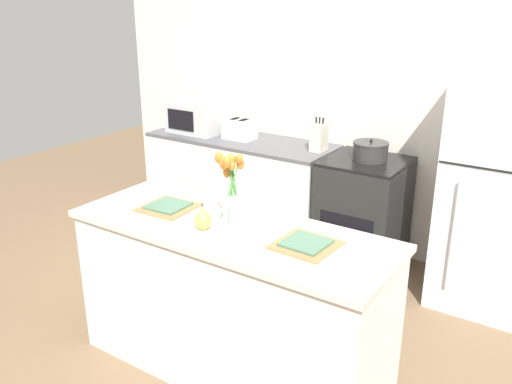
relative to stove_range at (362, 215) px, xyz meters
name	(u,v)px	position (x,y,z in m)	size (l,w,h in m)	color
ground_plane	(232,368)	(-0.10, -1.60, -0.45)	(10.00, 10.00, 0.00)	brown
back_wall	(378,90)	(-0.10, 0.40, 0.90)	(5.20, 0.08, 2.70)	silver
kitchen_island	(231,301)	(-0.10, -1.60, 0.01)	(1.80, 0.66, 0.90)	silver
back_counter	(241,187)	(-1.16, 0.00, 0.00)	(1.68, 0.60, 0.89)	silver
stove_range	(362,215)	(0.00, 0.00, 0.00)	(0.60, 0.61, 0.89)	black
refrigerator	(500,187)	(0.95, 0.00, 0.41)	(0.68, 0.67, 1.72)	silver
flower_vase	(232,197)	(-0.08, -1.61, 0.63)	(0.14, 0.16, 0.42)	silver
pear_figurine	(203,219)	(-0.20, -1.71, 0.52)	(0.09, 0.09, 0.15)	#E5CC4C
plate_setting_left	(168,207)	(-0.55, -1.58, 0.47)	(0.30, 0.30, 0.02)	olive
plate_setting_right	(306,244)	(0.35, -1.58, 0.47)	(0.30, 0.30, 0.02)	olive
toaster	(239,129)	(-1.17, 0.00, 0.53)	(0.28, 0.18, 0.17)	silver
cooking_pot	(370,151)	(0.02, 0.01, 0.52)	(0.27, 0.27, 0.16)	#2D2D2D
microwave	(198,117)	(-1.63, 0.00, 0.58)	(0.48, 0.37, 0.27)	#B7BABC
knife_block	(319,137)	(-0.42, 0.03, 0.56)	(0.10, 0.14, 0.27)	beige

